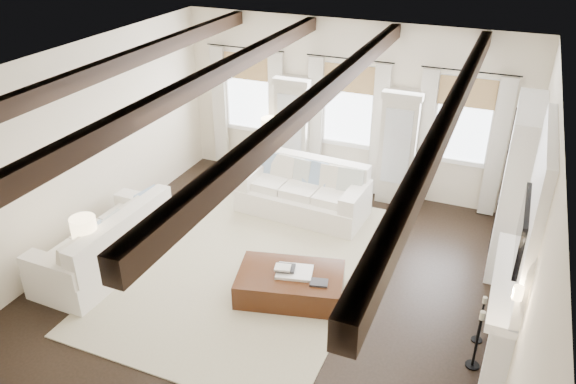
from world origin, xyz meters
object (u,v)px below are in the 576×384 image
at_px(sofa_back, 304,192).
at_px(ottoman, 290,285).
at_px(sofa_left, 108,245).
at_px(side_table_back, 272,167).
at_px(side_table_front, 92,270).

height_order(sofa_back, ottoman, sofa_back).
distance_m(sofa_back, sofa_left, 3.47).
height_order(sofa_back, sofa_left, sofa_left).
bearing_deg(side_table_back, sofa_back, -39.72).
height_order(ottoman, side_table_back, side_table_back).
relative_size(sofa_back, side_table_front, 4.25).
relative_size(sofa_left, ottoman, 1.56).
bearing_deg(ottoman, side_table_back, 104.56).
relative_size(side_table_front, side_table_back, 0.82).
bearing_deg(sofa_back, ottoman, -73.29).
xyz_separation_m(sofa_back, sofa_left, (-2.12, -2.75, -0.00)).
height_order(sofa_back, side_table_front, sofa_back).
relative_size(sofa_back, side_table_back, 3.49).
height_order(sofa_back, side_table_back, sofa_back).
distance_m(sofa_back, side_table_back, 1.32).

